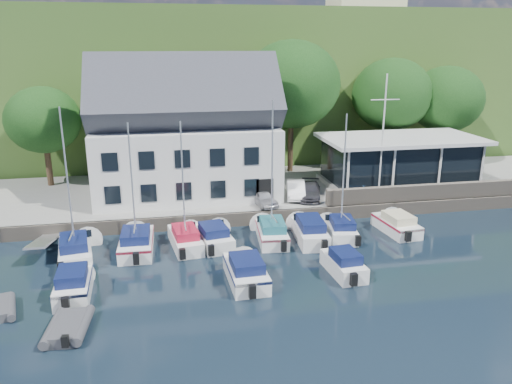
% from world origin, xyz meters
% --- Properties ---
extents(ground, '(180.00, 180.00, 0.00)m').
position_xyz_m(ground, '(0.00, 0.00, 0.00)').
color(ground, black).
rests_on(ground, ground).
extents(quay, '(60.00, 13.00, 1.00)m').
position_xyz_m(quay, '(0.00, 17.50, 0.50)').
color(quay, gray).
rests_on(quay, ground).
extents(quay_face, '(60.00, 0.30, 1.00)m').
position_xyz_m(quay_face, '(0.00, 11.00, 0.50)').
color(quay_face, '#6A6155').
rests_on(quay_face, ground).
extents(hillside, '(160.00, 75.00, 16.00)m').
position_xyz_m(hillside, '(0.00, 62.00, 8.00)').
color(hillside, '#335620').
rests_on(hillside, ground).
extents(field_patch, '(50.00, 30.00, 0.30)m').
position_xyz_m(field_patch, '(8.00, 70.00, 16.15)').
color(field_patch, '#606934').
rests_on(field_patch, hillside).
extents(harbor_building, '(14.40, 8.20, 8.70)m').
position_xyz_m(harbor_building, '(-7.00, 16.50, 5.35)').
color(harbor_building, silver).
rests_on(harbor_building, quay).
extents(club_pavilion, '(13.20, 7.20, 4.10)m').
position_xyz_m(club_pavilion, '(11.00, 16.00, 3.05)').
color(club_pavilion, black).
rests_on(club_pavilion, quay).
extents(seawall, '(18.00, 0.50, 1.20)m').
position_xyz_m(seawall, '(12.00, 11.40, 1.60)').
color(seawall, '#6A6155').
rests_on(seawall, quay).
extents(gangway, '(1.20, 6.00, 1.40)m').
position_xyz_m(gangway, '(-16.50, 9.00, 0.00)').
color(gangway, silver).
rests_on(gangway, ground).
extents(car_silver, '(2.08, 3.53, 1.13)m').
position_xyz_m(car_silver, '(-1.65, 12.43, 1.56)').
color(car_silver, '#AEADB2').
rests_on(car_silver, quay).
extents(car_white, '(2.18, 4.10, 1.28)m').
position_xyz_m(car_white, '(1.30, 13.89, 1.64)').
color(car_white, white).
rests_on(car_white, quay).
extents(car_dgrey, '(2.79, 4.33, 1.17)m').
position_xyz_m(car_dgrey, '(2.32, 13.42, 1.58)').
color(car_dgrey, '#333338').
rests_on(car_dgrey, quay).
extents(car_blue, '(2.29, 3.67, 1.17)m').
position_xyz_m(car_blue, '(6.12, 13.43, 1.59)').
color(car_blue, '#2E568F').
rests_on(car_blue, quay).
extents(flagpole, '(2.29, 0.20, 9.54)m').
position_xyz_m(flagpole, '(7.75, 12.70, 5.77)').
color(flagpole, silver).
rests_on(flagpole, quay).
extents(tree_0, '(6.11, 6.11, 8.36)m').
position_xyz_m(tree_0, '(-18.42, 21.23, 5.18)').
color(tree_0, black).
rests_on(tree_0, quay).
extents(tree_1, '(7.31, 7.31, 9.99)m').
position_xyz_m(tree_1, '(-11.35, 21.83, 5.99)').
color(tree_1, black).
rests_on(tree_1, quay).
extents(tree_3, '(8.82, 8.82, 12.06)m').
position_xyz_m(tree_3, '(3.00, 22.15, 7.03)').
color(tree_3, black).
rests_on(tree_3, quay).
extents(tree_4, '(7.61, 7.61, 10.39)m').
position_xyz_m(tree_4, '(12.96, 22.37, 6.20)').
color(tree_4, black).
rests_on(tree_4, quay).
extents(tree_5, '(7.06, 7.06, 9.64)m').
position_xyz_m(tree_5, '(18.38, 21.81, 5.82)').
color(tree_5, black).
rests_on(tree_5, quay).
extents(boat_r1_0, '(3.08, 7.00, 9.04)m').
position_xyz_m(boat_r1_0, '(-14.45, 7.27, 4.52)').
color(boat_r1_0, white).
rests_on(boat_r1_0, ground).
extents(boat_r1_1, '(2.38, 6.43, 9.22)m').
position_xyz_m(boat_r1_1, '(-10.81, 7.70, 4.61)').
color(boat_r1_1, white).
rests_on(boat_r1_1, ground).
extents(boat_r1_2, '(2.61, 6.38, 8.49)m').
position_xyz_m(boat_r1_2, '(-7.73, 7.87, 4.24)').
color(boat_r1_2, white).
rests_on(boat_r1_2, ground).
extents(boat_r1_3, '(2.94, 5.89, 1.45)m').
position_xyz_m(boat_r1_3, '(-5.90, 7.82, 0.72)').
color(boat_r1_3, white).
rests_on(boat_r1_3, ground).
extents(boat_r1_4, '(2.55, 6.72, 8.82)m').
position_xyz_m(boat_r1_4, '(-1.97, 8.00, 4.41)').
color(boat_r1_4, white).
rests_on(boat_r1_4, ground).
extents(boat_r1_5, '(2.50, 7.09, 1.56)m').
position_xyz_m(boat_r1_5, '(0.54, 7.60, 0.78)').
color(boat_r1_5, white).
rests_on(boat_r1_5, ground).
extents(boat_r1_6, '(2.82, 5.94, 8.50)m').
position_xyz_m(boat_r1_6, '(2.80, 7.63, 4.25)').
color(boat_r1_6, white).
rests_on(boat_r1_6, ground).
extents(boat_r1_7, '(2.55, 5.83, 1.42)m').
position_xyz_m(boat_r1_7, '(6.91, 7.71, 0.71)').
color(boat_r1_7, white).
rests_on(boat_r1_7, ground).
extents(boat_r2_0, '(2.05, 5.44, 1.55)m').
position_xyz_m(boat_r2_0, '(-13.83, 2.44, 0.77)').
color(boat_r2_0, white).
rests_on(boat_r2_0, ground).
extents(boat_r2_2, '(2.29, 6.07, 1.51)m').
position_xyz_m(boat_r2_2, '(-4.70, 2.27, 0.76)').
color(boat_r2_2, white).
rests_on(boat_r2_2, ground).
extents(boat_r2_3, '(2.05, 5.08, 1.47)m').
position_xyz_m(boat_r2_3, '(0.97, 2.20, 0.73)').
color(boat_r2_3, white).
rests_on(boat_r2_3, ground).
extents(dinghy_1, '(2.13, 3.27, 0.73)m').
position_xyz_m(dinghy_1, '(-13.55, -1.23, 0.36)').
color(dinghy_1, '#3B3B40').
rests_on(dinghy_1, ground).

